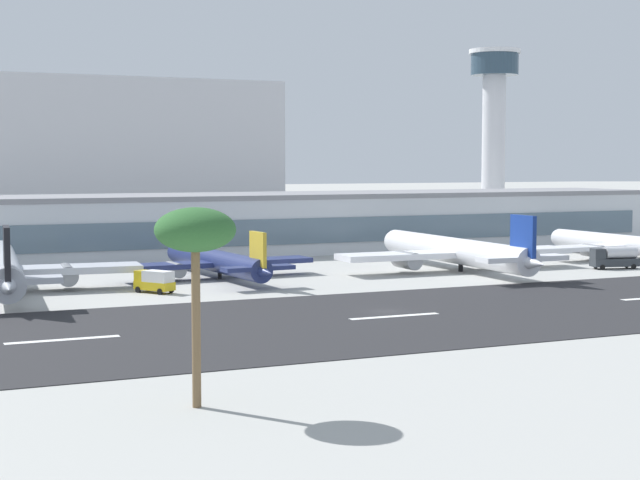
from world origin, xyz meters
name	(u,v)px	position (x,y,z in m)	size (l,w,h in m)	color
ground_plane	(386,312)	(0.00, 0.00, 0.00)	(1400.00, 1400.00, 0.00)	#A8A8A3
runway_strip	(402,316)	(0.00, -4.04, 0.04)	(800.00, 42.79, 0.08)	#262628
runway_centreline_dash_3	(63,340)	(-40.70, -4.04, 0.09)	(12.00, 1.20, 0.01)	white
runway_centreline_dash_4	(395,316)	(-1.00, -4.04, 0.09)	(12.00, 1.20, 0.01)	white
terminal_building	(259,223)	(14.14, 84.70, 6.18)	(184.23, 25.59, 12.36)	silver
control_tower	(494,115)	(100.90, 127.52, 32.27)	(14.46, 14.46, 50.66)	silver
distant_hotel_block	(65,150)	(-5.25, 209.06, 22.68)	(136.65, 33.28, 45.37)	#BCBCC1
airliner_black_tail_gate_0	(4,270)	(-42.23, 37.74, 3.46)	(39.73, 51.99, 10.85)	silver
airliner_gold_tail_gate_1	(219,262)	(-8.39, 42.36, 2.74)	(32.92, 41.16, 8.59)	navy
airliner_navy_tail_gate_2	(460,252)	(33.16, 35.98, 3.40)	(43.89, 51.14, 10.67)	white
airliner_blue_tail_gate_3	(626,245)	(74.34, 41.48, 2.82)	(32.99, 42.34, 8.83)	silver
service_box_truck_0	(154,281)	(-22.29, 29.62, 1.79)	(5.33, 6.32, 3.25)	gold
service_fuel_truck_1	(615,257)	(60.57, 28.58, 2.03)	(8.87, 4.44, 3.95)	#2D3338
palm_tree_0	(195,234)	(-35.91, -37.21, 13.38)	(6.21, 6.21, 15.40)	brown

